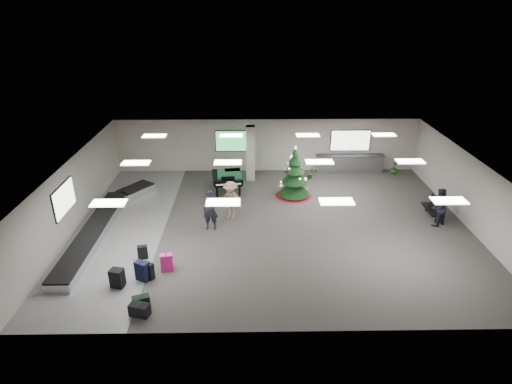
{
  "coord_description": "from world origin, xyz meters",
  "views": [
    {
      "loc": [
        -1.07,
        -17.52,
        9.67
      ],
      "look_at": [
        -0.76,
        1.0,
        1.25
      ],
      "focal_mm": 30.0,
      "sensor_mm": 36.0,
      "label": 1
    }
  ],
  "objects_px": {
    "service_counter": "(349,163)",
    "traveler_b": "(231,200)",
    "pink_suitcase": "(167,263)",
    "traveler_a": "(211,210)",
    "traveler_bench": "(438,207)",
    "potted_plant_left": "(310,173)",
    "grand_piano": "(227,178)",
    "bench": "(434,207)",
    "baggage_carousel": "(103,223)",
    "potted_plant_right": "(394,168)",
    "christmas_tree": "(294,179)"
  },
  "relations": [
    {
      "from": "pink_suitcase",
      "to": "traveler_b",
      "type": "height_order",
      "value": "traveler_b"
    },
    {
      "from": "traveler_a",
      "to": "baggage_carousel",
      "type": "bearing_deg",
      "value": -179.1
    },
    {
      "from": "christmas_tree",
      "to": "traveler_bench",
      "type": "xyz_separation_m",
      "value": [
        6.31,
        -3.35,
        -0.06
      ]
    },
    {
      "from": "potted_plant_right",
      "to": "traveler_bench",
      "type": "bearing_deg",
      "value": -90.34
    },
    {
      "from": "grand_piano",
      "to": "traveler_a",
      "type": "height_order",
      "value": "traveler_a"
    },
    {
      "from": "service_counter",
      "to": "baggage_carousel",
      "type": "bearing_deg",
      "value": -152.33
    },
    {
      "from": "traveler_a",
      "to": "traveler_b",
      "type": "relative_size",
      "value": 1.0
    },
    {
      "from": "baggage_carousel",
      "to": "bench",
      "type": "height_order",
      "value": "bench"
    },
    {
      "from": "service_counter",
      "to": "traveler_b",
      "type": "bearing_deg",
      "value": -139.74
    },
    {
      "from": "baggage_carousel",
      "to": "service_counter",
      "type": "height_order",
      "value": "service_counter"
    },
    {
      "from": "potted_plant_left",
      "to": "baggage_carousel",
      "type": "bearing_deg",
      "value": -150.95
    },
    {
      "from": "baggage_carousel",
      "to": "potted_plant_left",
      "type": "bearing_deg",
      "value": 29.05
    },
    {
      "from": "baggage_carousel",
      "to": "christmas_tree",
      "type": "relative_size",
      "value": 3.42
    },
    {
      "from": "christmas_tree",
      "to": "traveler_a",
      "type": "height_order",
      "value": "christmas_tree"
    },
    {
      "from": "grand_piano",
      "to": "traveler_a",
      "type": "xyz_separation_m",
      "value": [
        -0.55,
        -4.16,
        0.14
      ]
    },
    {
      "from": "traveler_a",
      "to": "service_counter",
      "type": "bearing_deg",
      "value": 44.5
    },
    {
      "from": "traveler_bench",
      "to": "potted_plant_right",
      "type": "xyz_separation_m",
      "value": [
        0.04,
        6.41,
        -0.54
      ]
    },
    {
      "from": "traveler_bench",
      "to": "potted_plant_left",
      "type": "distance_m",
      "value": 7.71
    },
    {
      "from": "christmas_tree",
      "to": "grand_piano",
      "type": "bearing_deg",
      "value": 170.07
    },
    {
      "from": "service_counter",
      "to": "traveler_bench",
      "type": "distance_m",
      "value": 7.24
    },
    {
      "from": "traveler_b",
      "to": "traveler_bench",
      "type": "relative_size",
      "value": 1.04
    },
    {
      "from": "grand_piano",
      "to": "service_counter",
      "type": "bearing_deg",
      "value": 13.7
    },
    {
      "from": "christmas_tree",
      "to": "bench",
      "type": "xyz_separation_m",
      "value": [
        6.48,
        -2.58,
        -0.44
      ]
    },
    {
      "from": "pink_suitcase",
      "to": "traveler_bench",
      "type": "relative_size",
      "value": 0.41
    },
    {
      "from": "pink_suitcase",
      "to": "bench",
      "type": "bearing_deg",
      "value": 9.86
    },
    {
      "from": "pink_suitcase",
      "to": "potted_plant_left",
      "type": "bearing_deg",
      "value": 44.13
    },
    {
      "from": "pink_suitcase",
      "to": "traveler_a",
      "type": "bearing_deg",
      "value": 56.67
    },
    {
      "from": "traveler_a",
      "to": "pink_suitcase",
      "type": "bearing_deg",
      "value": -110.76
    },
    {
      "from": "service_counter",
      "to": "traveler_b",
      "type": "height_order",
      "value": "traveler_b"
    },
    {
      "from": "traveler_b",
      "to": "potted_plant_right",
      "type": "relative_size",
      "value": 2.54
    },
    {
      "from": "pink_suitcase",
      "to": "traveler_a",
      "type": "relative_size",
      "value": 0.39
    },
    {
      "from": "grand_piano",
      "to": "bench",
      "type": "xyz_separation_m",
      "value": [
        10.05,
        -3.21,
        -0.28
      ]
    },
    {
      "from": "bench",
      "to": "traveler_bench",
      "type": "bearing_deg",
      "value": -101.41
    },
    {
      "from": "potted_plant_left",
      "to": "potted_plant_right",
      "type": "height_order",
      "value": "potted_plant_right"
    },
    {
      "from": "christmas_tree",
      "to": "potted_plant_right",
      "type": "height_order",
      "value": "christmas_tree"
    },
    {
      "from": "traveler_bench",
      "to": "potted_plant_right",
      "type": "bearing_deg",
      "value": -121.05
    },
    {
      "from": "grand_piano",
      "to": "bench",
      "type": "distance_m",
      "value": 10.56
    },
    {
      "from": "traveler_a",
      "to": "traveler_b",
      "type": "bearing_deg",
      "value": 52.75
    },
    {
      "from": "grand_piano",
      "to": "potted_plant_right",
      "type": "distance_m",
      "value": 10.23
    },
    {
      "from": "grand_piano",
      "to": "potted_plant_left",
      "type": "xyz_separation_m",
      "value": [
        4.78,
        1.78,
        -0.46
      ]
    },
    {
      "from": "service_counter",
      "to": "traveler_a",
      "type": "relative_size",
      "value": 2.13
    },
    {
      "from": "traveler_b",
      "to": "potted_plant_right",
      "type": "height_order",
      "value": "traveler_b"
    },
    {
      "from": "pink_suitcase",
      "to": "traveler_a",
      "type": "distance_m",
      "value": 3.65
    },
    {
      "from": "grand_piano",
      "to": "bench",
      "type": "height_order",
      "value": "grand_piano"
    },
    {
      "from": "pink_suitcase",
      "to": "grand_piano",
      "type": "height_order",
      "value": "grand_piano"
    },
    {
      "from": "bench",
      "to": "traveler_a",
      "type": "height_order",
      "value": "traveler_a"
    },
    {
      "from": "christmas_tree",
      "to": "potted_plant_right",
      "type": "relative_size",
      "value": 3.8
    },
    {
      "from": "traveler_b",
      "to": "potted_plant_left",
      "type": "height_order",
      "value": "traveler_b"
    },
    {
      "from": "baggage_carousel",
      "to": "potted_plant_left",
      "type": "relative_size",
      "value": 13.53
    },
    {
      "from": "baggage_carousel",
      "to": "traveler_b",
      "type": "distance_m",
      "value": 5.98
    }
  ]
}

